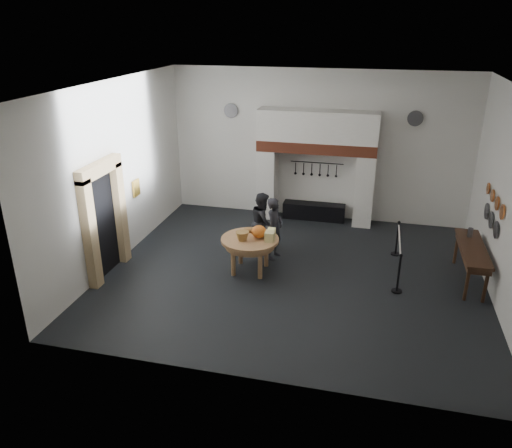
% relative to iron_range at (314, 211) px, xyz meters
% --- Properties ---
extents(floor, '(9.00, 8.00, 0.02)m').
position_rel_iron_range_xyz_m(floor, '(0.00, -3.72, -0.25)').
color(floor, black).
rests_on(floor, ground).
extents(ceiling, '(9.00, 8.00, 0.02)m').
position_rel_iron_range_xyz_m(ceiling, '(0.00, -3.72, 4.25)').
color(ceiling, silver).
rests_on(ceiling, wall_back).
extents(wall_back, '(9.00, 0.02, 4.50)m').
position_rel_iron_range_xyz_m(wall_back, '(0.00, 0.28, 2.00)').
color(wall_back, silver).
rests_on(wall_back, floor).
extents(wall_front, '(9.00, 0.02, 4.50)m').
position_rel_iron_range_xyz_m(wall_front, '(0.00, -7.72, 2.00)').
color(wall_front, silver).
rests_on(wall_front, floor).
extents(wall_left, '(0.02, 8.00, 4.50)m').
position_rel_iron_range_xyz_m(wall_left, '(-4.50, -3.72, 2.00)').
color(wall_left, silver).
rests_on(wall_left, floor).
extents(wall_right, '(0.02, 8.00, 4.50)m').
position_rel_iron_range_xyz_m(wall_right, '(4.50, -3.72, 2.00)').
color(wall_right, silver).
rests_on(wall_right, floor).
extents(chimney_pier_left, '(0.55, 0.70, 2.15)m').
position_rel_iron_range_xyz_m(chimney_pier_left, '(-1.48, -0.07, 0.82)').
color(chimney_pier_left, silver).
rests_on(chimney_pier_left, floor).
extents(chimney_pier_right, '(0.55, 0.70, 2.15)m').
position_rel_iron_range_xyz_m(chimney_pier_right, '(1.48, -0.07, 0.82)').
color(chimney_pier_right, silver).
rests_on(chimney_pier_right, floor).
extents(hearth_brick_band, '(3.50, 0.72, 0.32)m').
position_rel_iron_range_xyz_m(hearth_brick_band, '(0.00, -0.07, 2.06)').
color(hearth_brick_band, '#9E442B').
rests_on(hearth_brick_band, chimney_pier_left).
extents(chimney_hood, '(3.50, 0.70, 0.90)m').
position_rel_iron_range_xyz_m(chimney_hood, '(0.00, -0.07, 2.67)').
color(chimney_hood, silver).
rests_on(chimney_hood, hearth_brick_band).
extents(iron_range, '(1.90, 0.45, 0.50)m').
position_rel_iron_range_xyz_m(iron_range, '(0.00, 0.00, 0.00)').
color(iron_range, black).
rests_on(iron_range, floor).
extents(utensil_rail, '(1.60, 0.02, 0.02)m').
position_rel_iron_range_xyz_m(utensil_rail, '(0.00, 0.20, 1.50)').
color(utensil_rail, black).
rests_on(utensil_rail, wall_back).
extents(door_recess, '(0.04, 1.10, 2.50)m').
position_rel_iron_range_xyz_m(door_recess, '(-4.47, -4.72, 1.00)').
color(door_recess, black).
rests_on(door_recess, floor).
extents(door_jamb_near, '(0.22, 0.30, 2.60)m').
position_rel_iron_range_xyz_m(door_jamb_near, '(-4.38, -5.42, 1.05)').
color(door_jamb_near, tan).
rests_on(door_jamb_near, floor).
extents(door_jamb_far, '(0.22, 0.30, 2.60)m').
position_rel_iron_range_xyz_m(door_jamb_far, '(-4.38, -4.02, 1.05)').
color(door_jamb_far, tan).
rests_on(door_jamb_far, floor).
extents(door_lintel, '(0.22, 1.70, 0.30)m').
position_rel_iron_range_xyz_m(door_lintel, '(-4.38, -4.72, 2.40)').
color(door_lintel, tan).
rests_on(door_lintel, door_jamb_near).
extents(wall_plaque, '(0.05, 0.34, 0.44)m').
position_rel_iron_range_xyz_m(wall_plaque, '(-4.45, -2.92, 1.35)').
color(wall_plaque, gold).
rests_on(wall_plaque, wall_left).
extents(work_table, '(1.78, 1.78, 0.07)m').
position_rel_iron_range_xyz_m(work_table, '(-1.08, -3.83, 0.59)').
color(work_table, tan).
rests_on(work_table, floor).
extents(pumpkin, '(0.36, 0.36, 0.31)m').
position_rel_iron_range_xyz_m(pumpkin, '(-0.88, -3.73, 0.78)').
color(pumpkin, orange).
rests_on(pumpkin, work_table).
extents(cheese_block_big, '(0.22, 0.22, 0.24)m').
position_rel_iron_range_xyz_m(cheese_block_big, '(-0.58, -3.88, 0.74)').
color(cheese_block_big, '#D5C87F').
rests_on(cheese_block_big, work_table).
extents(cheese_block_small, '(0.18, 0.18, 0.20)m').
position_rel_iron_range_xyz_m(cheese_block_small, '(-0.60, -3.58, 0.72)').
color(cheese_block_small, '#FFFA98').
rests_on(cheese_block_small, work_table).
extents(wicker_basket, '(0.40, 0.40, 0.22)m').
position_rel_iron_range_xyz_m(wicker_basket, '(-1.23, -3.98, 0.73)').
color(wicker_basket, '#A4843C').
rests_on(wicker_basket, work_table).
extents(bread_loaf, '(0.31, 0.18, 0.13)m').
position_rel_iron_range_xyz_m(bread_loaf, '(-1.18, -3.48, 0.69)').
color(bread_loaf, '#9F6D38').
rests_on(bread_loaf, work_table).
extents(visitor_near, '(0.53, 0.68, 1.64)m').
position_rel_iron_range_xyz_m(visitor_near, '(-0.65, -2.95, 0.57)').
color(visitor_near, black).
rests_on(visitor_near, floor).
extents(visitor_far, '(0.73, 0.87, 1.61)m').
position_rel_iron_range_xyz_m(visitor_far, '(-1.05, -2.55, 0.55)').
color(visitor_far, black).
rests_on(visitor_far, floor).
extents(side_table, '(0.55, 2.20, 0.06)m').
position_rel_iron_range_xyz_m(side_table, '(4.10, -3.12, 0.62)').
color(side_table, '#3A2215').
rests_on(side_table, floor).
extents(pewter_jug, '(0.12, 0.12, 0.22)m').
position_rel_iron_range_xyz_m(pewter_jug, '(4.10, -2.52, 0.76)').
color(pewter_jug, '#4B4A4F').
rests_on(pewter_jug, side_table).
extents(copper_pan_a, '(0.03, 0.34, 0.34)m').
position_rel_iron_range_xyz_m(copper_pan_a, '(4.46, -3.52, 1.70)').
color(copper_pan_a, '#C6662D').
rests_on(copper_pan_a, wall_right).
extents(copper_pan_b, '(0.03, 0.32, 0.32)m').
position_rel_iron_range_xyz_m(copper_pan_b, '(4.46, -2.97, 1.70)').
color(copper_pan_b, '#C6662D').
rests_on(copper_pan_b, wall_right).
extents(copper_pan_c, '(0.03, 0.30, 0.30)m').
position_rel_iron_range_xyz_m(copper_pan_c, '(4.46, -2.42, 1.70)').
color(copper_pan_c, '#C6662D').
rests_on(copper_pan_c, wall_right).
extents(copper_pan_d, '(0.03, 0.28, 0.28)m').
position_rel_iron_range_xyz_m(copper_pan_d, '(4.46, -1.87, 1.70)').
color(copper_pan_d, '#C6662D').
rests_on(copper_pan_d, wall_right).
extents(pewter_plate_left, '(0.03, 0.40, 0.40)m').
position_rel_iron_range_xyz_m(pewter_plate_left, '(4.46, -3.32, 1.20)').
color(pewter_plate_left, '#4C4C51').
rests_on(pewter_plate_left, wall_right).
extents(pewter_plate_mid, '(0.03, 0.40, 0.40)m').
position_rel_iron_range_xyz_m(pewter_plate_mid, '(4.46, -2.72, 1.20)').
color(pewter_plate_mid, '#4C4C51').
rests_on(pewter_plate_mid, wall_right).
extents(pewter_plate_right, '(0.03, 0.40, 0.40)m').
position_rel_iron_range_xyz_m(pewter_plate_right, '(4.46, -2.12, 1.20)').
color(pewter_plate_right, '#4C4C51').
rests_on(pewter_plate_right, wall_right).
extents(pewter_plate_back_left, '(0.44, 0.03, 0.44)m').
position_rel_iron_range_xyz_m(pewter_plate_back_left, '(-2.70, 0.24, 2.95)').
color(pewter_plate_back_left, '#4C4C51').
rests_on(pewter_plate_back_left, wall_back).
extents(pewter_plate_back_right, '(0.44, 0.03, 0.44)m').
position_rel_iron_range_xyz_m(pewter_plate_back_right, '(2.70, 0.24, 2.95)').
color(pewter_plate_back_right, '#4C4C51').
rests_on(pewter_plate_back_right, wall_back).
extents(barrier_post_near, '(0.05, 0.05, 0.90)m').
position_rel_iron_range_xyz_m(barrier_post_near, '(2.45, -4.04, 0.20)').
color(barrier_post_near, black).
rests_on(barrier_post_near, floor).
extents(barrier_post_far, '(0.05, 0.05, 0.90)m').
position_rel_iron_range_xyz_m(barrier_post_far, '(2.45, -2.04, 0.20)').
color(barrier_post_far, black).
rests_on(barrier_post_far, floor).
extents(barrier_rope, '(0.04, 2.00, 0.04)m').
position_rel_iron_range_xyz_m(barrier_rope, '(2.45, -3.04, 0.60)').
color(barrier_rope, silver).
rests_on(barrier_rope, barrier_post_near).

